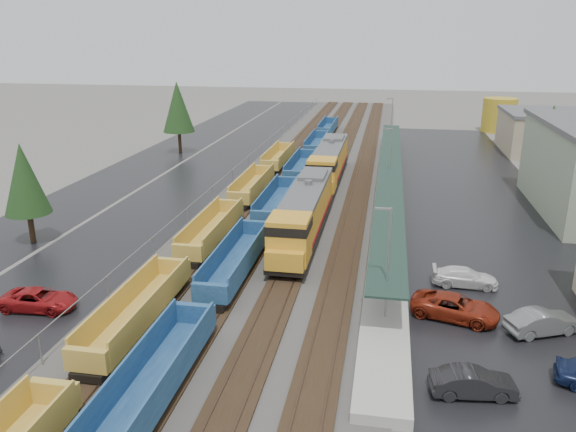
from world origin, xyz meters
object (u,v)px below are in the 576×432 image
(locomotive_trail, at_px, (329,163))
(parked_car_west_c, at_px, (39,300))
(parked_car_east_c, at_px, (465,277))
(well_string_yellow, at_px, (181,264))
(parked_car_east_b, at_px, (455,307))
(well_string_blue, at_px, (277,202))
(parked_car_east_a, at_px, (473,383))
(locomotive_lead, at_px, (304,214))
(parked_car_east_e, at_px, (543,322))
(storage_tank, at_px, (499,115))

(locomotive_trail, height_order, parked_car_west_c, locomotive_trail)
(parked_car_west_c, relative_size, parked_car_east_c, 1.07)
(well_string_yellow, xyz_separation_m, parked_car_east_b, (20.03, -2.98, -0.33))
(parked_car_west_c, bearing_deg, well_string_blue, -28.89)
(well_string_blue, distance_m, parked_car_east_b, 26.11)
(well_string_yellow, distance_m, parked_car_east_a, 23.12)
(locomotive_lead, xyz_separation_m, parked_car_east_e, (17.23, -13.81, -1.74))
(well_string_yellow, bearing_deg, parked_car_east_e, -9.12)
(locomotive_trail, height_order, parked_car_east_e, locomotive_trail)
(well_string_blue, distance_m, storage_tank, 65.15)
(well_string_blue, relative_size, parked_car_east_e, 23.70)
(well_string_yellow, distance_m, parked_car_east_b, 20.25)
(locomotive_lead, bearing_deg, parked_car_east_c, -29.42)
(parked_car_east_e, bearing_deg, locomotive_lead, 27.42)
(well_string_yellow, height_order, parked_car_east_c, well_string_yellow)
(locomotive_lead, bearing_deg, well_string_blue, 116.94)
(storage_tank, xyz_separation_m, parked_car_east_a, (-15.44, -86.00, -2.41))
(parked_car_west_c, height_order, parked_car_east_e, parked_car_east_e)
(locomotive_trail, relative_size, parked_car_east_e, 4.47)
(well_string_yellow, bearing_deg, parked_car_east_a, -29.55)
(parked_car_east_a, bearing_deg, parked_car_east_c, -12.10)
(storage_tank, bearing_deg, locomotive_lead, -113.02)
(parked_car_west_c, xyz_separation_m, parked_car_east_e, (32.91, 2.63, 0.06))
(locomotive_lead, distance_m, locomotive_trail, 21.00)
(well_string_yellow, distance_m, storage_tank, 82.66)
(locomotive_trail, relative_size, well_string_blue, 0.19)
(locomotive_trail, distance_m, well_string_blue, 13.79)
(well_string_yellow, relative_size, well_string_blue, 0.82)
(well_string_yellow, height_order, parked_car_east_a, well_string_yellow)
(locomotive_lead, relative_size, parked_car_east_b, 3.70)
(storage_tank, relative_size, parked_car_east_e, 1.34)
(locomotive_lead, xyz_separation_m, parked_car_west_c, (-15.69, -16.43, -1.81))
(storage_tank, distance_m, parked_car_east_c, 73.76)
(locomotive_trail, bearing_deg, parked_car_east_c, -65.04)
(well_string_blue, height_order, parked_car_east_b, well_string_blue)
(well_string_blue, bearing_deg, well_string_yellow, -102.78)
(parked_car_east_a, relative_size, parked_car_east_e, 0.94)
(locomotive_lead, relative_size, parked_car_west_c, 4.11)
(parked_car_east_b, bearing_deg, storage_tank, 4.69)
(well_string_blue, bearing_deg, parked_car_east_a, -60.97)
(storage_tank, height_order, parked_car_east_b, storage_tank)
(locomotive_trail, xyz_separation_m, parked_car_east_a, (12.11, -42.16, -1.79))
(well_string_yellow, height_order, storage_tank, storage_tank)
(parked_car_east_c, bearing_deg, locomotive_trail, 25.49)
(parked_car_west_c, bearing_deg, parked_car_east_b, -85.61)
(parked_car_east_a, height_order, parked_car_east_b, parked_car_east_b)
(well_string_yellow, relative_size, parked_car_east_a, 20.51)
(locomotive_trail, bearing_deg, storage_tank, 57.86)
(parked_car_east_e, bearing_deg, parked_car_east_c, 8.22)
(parked_car_west_c, bearing_deg, parked_car_east_e, -88.65)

